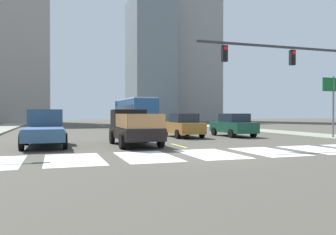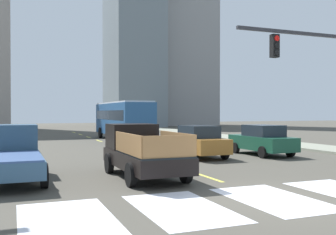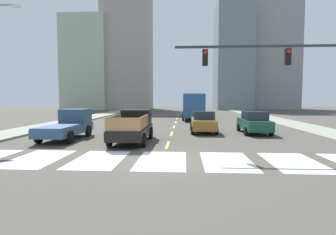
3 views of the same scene
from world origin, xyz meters
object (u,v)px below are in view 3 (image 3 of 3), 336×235
object	(u,v)px
pickup_dark	(69,125)
traffic_signal_gantry	(312,68)
pickup_stakebed	(133,127)
sedan_mid	(254,122)
sedan_far	(203,122)
city_bus	(193,104)

from	to	relation	value
pickup_dark	traffic_signal_gantry	bearing A→B (deg)	-14.26
pickup_stakebed	sedan_mid	size ratio (longest dim) A/B	1.18
pickup_stakebed	sedan_far	bearing A→B (deg)	42.88
sedan_mid	traffic_signal_gantry	distance (m)	7.74
sedan_mid	sedan_far	bearing A→B (deg)	173.78
sedan_far	pickup_stakebed	bearing A→B (deg)	-137.68
pickup_stakebed	traffic_signal_gantry	size ratio (longest dim) A/B	0.49
pickup_dark	sedan_mid	world-z (taller)	pickup_dark
pickup_stakebed	traffic_signal_gantry	distance (m)	10.61
pickup_stakebed	sedan_mid	world-z (taller)	pickup_stakebed
pickup_dark	city_bus	bearing A→B (deg)	62.64
sedan_far	city_bus	bearing A→B (deg)	88.92
pickup_stakebed	pickup_dark	xyz separation A→B (m)	(-4.60, 0.93, -0.02)
pickup_stakebed	pickup_dark	distance (m)	4.69
pickup_stakebed	traffic_signal_gantry	world-z (taller)	traffic_signal_gantry
pickup_stakebed	traffic_signal_gantry	xyz separation A→B (m)	(9.77, -2.48, 3.32)
city_bus	pickup_stakebed	bearing A→B (deg)	-102.76
city_bus	sedan_mid	distance (m)	15.19
city_bus	sedan_far	xyz separation A→B (m)	(0.41, -14.15, -1.09)
traffic_signal_gantry	pickup_dark	bearing A→B (deg)	166.68
city_bus	sedan_far	distance (m)	14.20
pickup_dark	traffic_signal_gantry	world-z (taller)	traffic_signal_gantry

